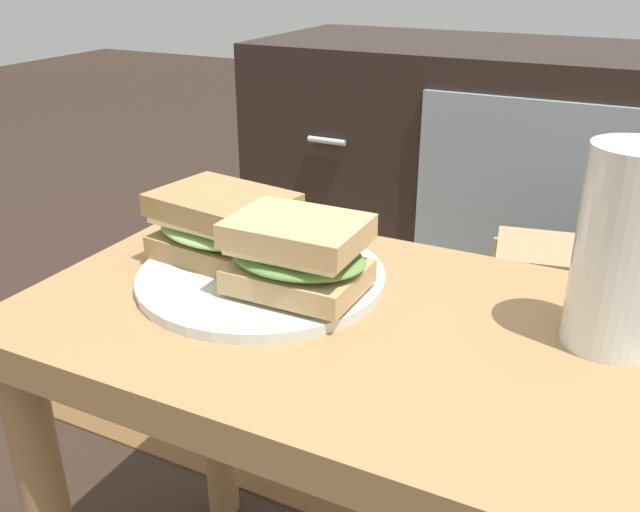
# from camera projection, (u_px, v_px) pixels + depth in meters

# --- Properties ---
(side_table) EXTENTS (0.56, 0.36, 0.46)m
(side_table) POSITION_uv_depth(u_px,v_px,m) (334.00, 394.00, 0.66)
(side_table) COLOR #A37A4C
(side_table) RESTS_ON ground
(tv_cabinet) EXTENTS (0.96, 0.46, 0.58)m
(tv_cabinet) POSITION_uv_depth(u_px,v_px,m) (482.00, 183.00, 1.50)
(tv_cabinet) COLOR black
(tv_cabinet) RESTS_ON ground
(area_rug) EXTENTS (0.91, 0.60, 0.01)m
(area_rug) POSITION_uv_depth(u_px,v_px,m) (277.00, 371.00, 1.35)
(area_rug) COLOR brown
(area_rug) RESTS_ON ground
(plate) EXTENTS (0.24, 0.24, 0.01)m
(plate) POSITION_uv_depth(u_px,v_px,m) (261.00, 276.00, 0.67)
(plate) COLOR silver
(plate) RESTS_ON side_table
(sandwich_front) EXTENTS (0.15, 0.12, 0.07)m
(sandwich_front) POSITION_uv_depth(u_px,v_px,m) (224.00, 226.00, 0.69)
(sandwich_front) COLOR #9E7A4C
(sandwich_front) RESTS_ON plate
(sandwich_back) EXTENTS (0.13, 0.09, 0.07)m
(sandwich_back) POSITION_uv_depth(u_px,v_px,m) (300.00, 252.00, 0.62)
(sandwich_back) COLOR tan
(sandwich_back) RESTS_ON plate
(beer_glass) EXTENTS (0.07, 0.07, 0.17)m
(beer_glass) POSITION_uv_depth(u_px,v_px,m) (622.00, 255.00, 0.54)
(beer_glass) COLOR silver
(beer_glass) RESTS_ON side_table
(paper_bag) EXTENTS (0.26, 0.17, 0.37)m
(paper_bag) POSITION_uv_depth(u_px,v_px,m) (561.00, 361.00, 1.06)
(paper_bag) COLOR tan
(paper_bag) RESTS_ON ground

